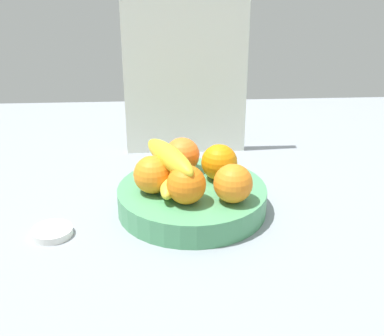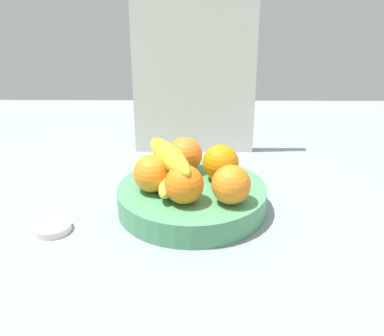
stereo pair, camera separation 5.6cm
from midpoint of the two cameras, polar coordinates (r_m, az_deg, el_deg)
name	(u,v)px [view 1 (the left image)]	position (r cm, az deg, el deg)	size (l,w,h in cm)	color
ground_plane	(174,215)	(97.31, -3.68, -5.29)	(180.00, 140.00, 3.00)	gray
fruit_bowl	(192,199)	(94.78, -1.71, -3.49)	(27.77, 27.77, 4.59)	#4E9B67
orange_front_left	(233,183)	(87.54, 2.82, -1.78)	(6.89, 6.89, 6.89)	orange
orange_front_right	(219,162)	(95.74, 1.41, 0.63)	(6.89, 6.89, 6.89)	orange
orange_center	(182,155)	(99.08, -2.75, 1.46)	(6.89, 6.89, 6.89)	orange
orange_back_left	(153,175)	(91.25, -6.25, -0.76)	(6.89, 6.89, 6.89)	orange
orange_back_right	(186,185)	(87.13, -2.51, -1.90)	(6.89, 6.89, 6.89)	orange
banana_bunch	(173,167)	(92.15, -3.90, 0.10)	(10.75, 18.22, 8.40)	gold
cutting_board	(186,77)	(116.49, -2.14, 10.16)	(28.00, 1.80, 36.00)	white
jar_lid	(52,232)	(91.66, -17.21, -6.93)	(6.99, 6.99, 1.28)	white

